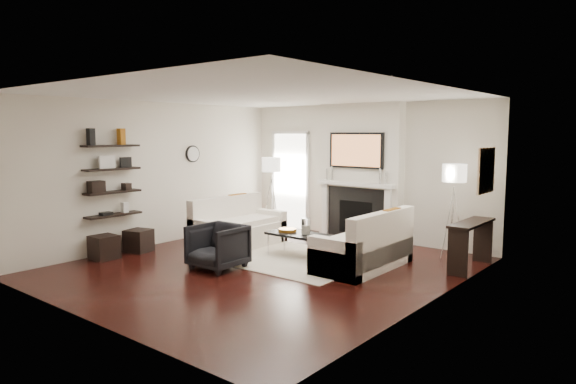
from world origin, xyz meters
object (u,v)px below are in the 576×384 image
Objects in this scene: loveseat_left_base at (239,235)px; coffee_table at (299,234)px; armchair at (218,244)px; lamp_right_shade at (455,173)px; ottoman_near at (139,241)px; lamp_left_shade at (271,165)px; loveseat_right_base at (363,255)px.

coffee_table is (1.39, 0.03, 0.19)m from loveseat_left_base.
armchair is (-0.55, -1.37, -0.01)m from coffee_table.
lamp_right_shade reaches higher than ottoman_near.
lamp_right_shade reaches higher than armchair.
coffee_table is at bearing 1.05° from loveseat_left_base.
lamp_left_shade is 3.24m from ottoman_near.
lamp_right_shade is (0.82, 1.58, 1.24)m from loveseat_right_base.
loveseat_right_base and coffee_table have the same top height.
loveseat_left_base is 1.60m from armchair.
ottoman_near is (-0.62, -2.93, -1.25)m from lamp_left_shade.
ottoman_near is at bearing -127.47° from loveseat_left_base.
armchair is at bearing -64.79° from lamp_left_shade.
coffee_table is at bearing -37.85° from lamp_left_shade.
lamp_left_shade is (-1.88, 1.46, 1.05)m from coffee_table.
armchair is at bearing -57.76° from loveseat_left_base.
lamp_left_shade is 3.91m from lamp_right_shade.
coffee_table is 2.83m from lamp_right_shade.
loveseat_right_base is 2.17m from lamp_right_shade.
loveseat_left_base is at bearing -178.95° from coffee_table.
lamp_right_shade is at bearing 48.44° from armchair.
ottoman_near is at bearing -101.96° from lamp_left_shade.
ottoman_near is (-1.95, -0.10, -0.19)m from armchair.
coffee_table is 1.47m from armchair.
loveseat_left_base is 2.00m from lamp_left_shade.
loveseat_right_base is at bearing -117.40° from lamp_right_shade.
coffee_table is 2.90m from ottoman_near.
coffee_table is at bearing 66.74° from armchair.
coffee_table is 2.75× the size of ottoman_near.
lamp_right_shade is at bearing 26.56° from loveseat_left_base.
coffee_table is at bearing -175.16° from loveseat_right_base.
loveseat_right_base is at bearing 22.98° from ottoman_near.
armchair is 1.93× the size of lamp_right_shade.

